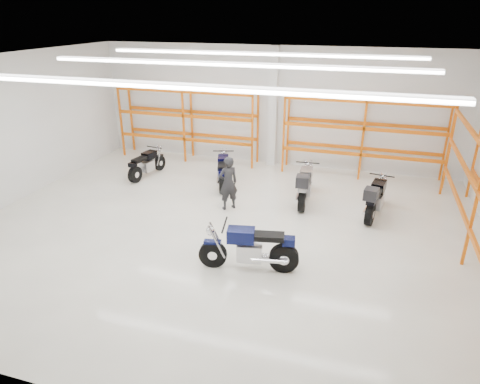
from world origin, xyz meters
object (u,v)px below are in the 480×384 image
(motorcycle_back_a, at_px, (146,165))
(structural_column, at_px, (273,108))
(motorcycle_back_d, at_px, (375,199))
(motorcycle_main, at_px, (253,249))
(motorcycle_back_c, at_px, (304,186))
(standing_man, at_px, (228,183))
(motorcycle_back_b, at_px, (223,172))

(motorcycle_back_a, distance_m, structural_column, 5.22)
(motorcycle_back_d, distance_m, structural_column, 5.72)
(motorcycle_main, relative_size, motorcycle_back_d, 1.02)
(motorcycle_main, bearing_deg, motorcycle_back_c, 82.76)
(standing_man, height_order, structural_column, structural_column)
(motorcycle_main, bearing_deg, structural_column, 100.01)
(motorcycle_back_b, distance_m, structural_column, 3.42)
(motorcycle_back_c, bearing_deg, standing_man, -153.60)
(motorcycle_back_b, xyz_separation_m, structural_column, (1.08, 2.74, 1.74))
(motorcycle_back_b, bearing_deg, structural_column, 68.39)
(motorcycle_main, xyz_separation_m, motorcycle_back_a, (-5.38, 4.74, -0.08))
(motorcycle_main, height_order, motorcycle_back_d, motorcycle_back_d)
(motorcycle_back_d, height_order, structural_column, structural_column)
(motorcycle_back_d, bearing_deg, standing_man, -170.43)
(motorcycle_main, bearing_deg, standing_man, 118.19)
(motorcycle_back_b, relative_size, motorcycle_back_c, 0.90)
(motorcycle_back_c, relative_size, standing_man, 1.43)
(motorcycle_back_c, bearing_deg, motorcycle_back_b, 167.18)
(motorcycle_main, height_order, structural_column, structural_column)
(motorcycle_back_c, distance_m, motorcycle_back_d, 2.16)
(motorcycle_back_a, distance_m, motorcycle_back_d, 8.09)
(motorcycle_back_a, bearing_deg, structural_column, 34.35)
(motorcycle_back_c, xyz_separation_m, standing_man, (-2.15, -1.07, 0.25))
(motorcycle_back_b, xyz_separation_m, motorcycle_back_d, (5.06, -1.01, 0.06))
(motorcycle_back_a, bearing_deg, motorcycle_back_d, -6.96)
(motorcycle_back_d, relative_size, standing_man, 1.37)
(motorcycle_main, height_order, motorcycle_back_a, motorcycle_main)
(motorcycle_back_a, bearing_deg, motorcycle_back_c, -6.13)
(structural_column, bearing_deg, motorcycle_back_d, -43.32)
(motorcycle_back_a, distance_m, motorcycle_back_b, 2.97)
(motorcycle_main, relative_size, motorcycle_back_b, 1.09)
(motorcycle_main, relative_size, motorcycle_back_a, 1.16)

